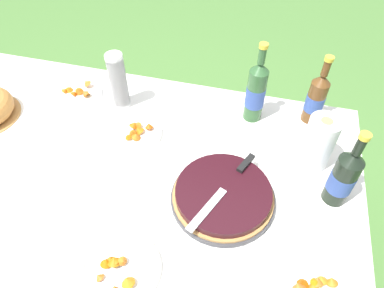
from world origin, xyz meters
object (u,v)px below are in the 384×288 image
berry_tart (223,195)px  snack_plate_right (138,133)px  juice_bottle_red (343,177)px  snack_plate_far (121,268)px  serving_knife (229,184)px  paper_towel_roll (318,143)px  cider_bottle_green (256,92)px  snack_plate_near (78,93)px  cup_stack (118,81)px  cider_bottle_amber (316,98)px

berry_tart → snack_plate_right: 0.45m
juice_bottle_red → snack_plate_far: bearing=-145.2°
serving_knife → paper_towel_roll: bearing=151.7°
snack_plate_far → paper_towel_roll: (0.53, 0.57, 0.10)m
cider_bottle_green → snack_plate_near: bearing=-176.0°
cider_bottle_green → snack_plate_right: size_ratio=1.80×
snack_plate_far → cup_stack: bearing=112.2°
cup_stack → juice_bottle_red: bearing=-17.2°
snack_plate_right → snack_plate_far: 0.56m
snack_plate_near → paper_towel_roll: paper_towel_roll is taller
cider_bottle_green → snack_plate_far: bearing=-110.1°
snack_plate_near → snack_plate_far: bearing=-54.6°
cider_bottle_green → paper_towel_roll: 0.32m
cup_stack → cider_bottle_green: bearing=6.5°
berry_tart → snack_plate_right: (-0.39, 0.22, -0.02)m
berry_tart → cider_bottle_amber: bearing=60.9°
berry_tart → cider_bottle_green: (0.04, 0.45, 0.11)m
cup_stack → snack_plate_right: bearing=-49.7°
cup_stack → snack_plate_far: cup_stack is taller
juice_bottle_red → berry_tart: bearing=-163.8°
snack_plate_right → paper_towel_roll: 0.69m
cider_bottle_green → paper_towel_roll: size_ratio=1.63×
snack_plate_right → snack_plate_near: bearing=154.4°
serving_knife → juice_bottle_red: size_ratio=1.14×
cider_bottle_amber → paper_towel_roll: 0.25m
snack_plate_near → snack_plate_far: size_ratio=0.91×
serving_knife → snack_plate_near: serving_knife is taller
snack_plate_near → snack_plate_far: (0.50, -0.71, -0.00)m
snack_plate_near → snack_plate_far: snack_plate_near is taller
snack_plate_near → serving_knife: bearing=-25.7°
serving_knife → snack_plate_near: bearing=-93.0°
juice_bottle_red → paper_towel_roll: size_ratio=1.45×
cup_stack → snack_plate_far: bearing=-67.8°
berry_tart → cider_bottle_amber: size_ratio=1.17×
juice_bottle_red → snack_plate_far: (-0.61, -0.42, -0.10)m
berry_tart → snack_plate_near: (-0.75, 0.39, -0.02)m
snack_plate_near → paper_towel_roll: (1.04, -0.14, 0.09)m
cider_bottle_amber → juice_bottle_red: size_ratio=0.98×
paper_towel_roll → snack_plate_near: bearing=172.3°
cup_stack → snack_plate_near: 0.25m
juice_bottle_red → snack_plate_right: (-0.76, 0.12, -0.10)m
cup_stack → snack_plate_right: size_ratio=1.31×
cup_stack → paper_towel_roll: bearing=-9.1°
cider_bottle_green → snack_plate_far: (-0.28, -0.76, -0.12)m
paper_towel_roll → snack_plate_right: bearing=-177.6°
juice_bottle_red → paper_towel_roll: (-0.08, 0.15, -0.01)m
juice_bottle_red → snack_plate_near: size_ratio=1.45×
cider_bottle_green → paper_towel_roll: bearing=-37.9°
snack_plate_near → cup_stack: bearing=-2.4°
paper_towel_roll → serving_knife: bearing=-141.1°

